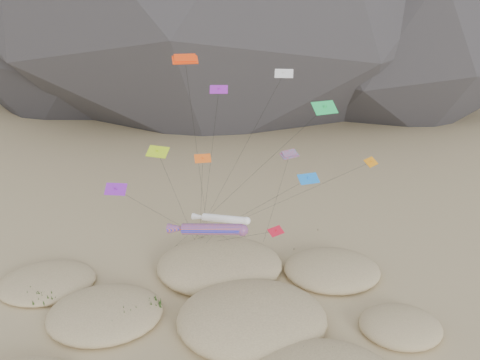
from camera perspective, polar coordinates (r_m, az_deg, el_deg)
name	(u,v)px	position (r m, az deg, el deg)	size (l,w,h in m)	color
ground	(228,354)	(50.41, -1.44, -20.48)	(500.00, 500.00, 0.00)	#CCB789
dunes	(216,319)	(53.43, -2.92, -16.61)	(51.15, 35.79, 4.06)	#CCB789
dune_grass	(220,323)	(52.80, -2.46, -17.00)	(42.34, 28.99, 1.47)	black
kite_stakes	(240,240)	(69.21, -0.06, -7.38)	(22.41, 5.89, 0.30)	#3F2D1E
rainbow_tube_kite	(209,229)	(50.38, -3.78, -6.00)	(8.81, 16.96, 11.44)	orange
white_tube_kite	(222,219)	(54.86, -2.21, -4.74)	(6.90, 10.79, 10.12)	white
orange_parafoil	(185,62)	(52.21, -6.68, 14.12)	(3.29, 10.96, 27.87)	#EF3A0C
multi_parafoil	(289,156)	(52.08, 6.00, 2.97)	(2.47, 12.37, 17.84)	red
delta_kites	(246,152)	(51.68, 0.74, 3.47)	(30.58, 17.12, 25.90)	red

